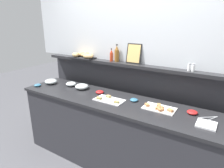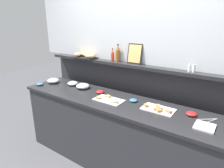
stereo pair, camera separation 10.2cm
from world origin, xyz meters
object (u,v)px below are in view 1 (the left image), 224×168
(vinegar_bottle_amber, at_px, (117,54))
(condiment_bowl_dark, at_px, (100,92))
(glass_bowl_large, at_px, (51,82))
(glass_bowl_medium, at_px, (82,87))
(bread_basket, at_px, (84,55))
(serving_tongs, at_px, (210,118))
(hot_sauce_bottle, at_px, (111,56))
(salt_shaker, at_px, (189,67))
(condiment_bowl_cream, at_px, (38,85))
(framed_picture, at_px, (134,54))
(glass_bowl_small, at_px, (71,84))
(condiment_bowl_red, at_px, (192,112))
(condiment_bowl_teal, at_px, (134,100))
(sandwich_platter_rear, at_px, (109,100))
(pepper_shaker, at_px, (193,68))
(sandwich_platter_front, at_px, (159,108))
(napkin_stack, at_px, (206,124))

(vinegar_bottle_amber, bearing_deg, condiment_bowl_dark, -98.69)
(glass_bowl_large, xyz_separation_m, glass_bowl_medium, (0.55, 0.07, 0.00))
(bread_basket, bearing_deg, glass_bowl_large, -134.96)
(serving_tongs, relative_size, hot_sauce_bottle, 0.96)
(salt_shaker, distance_m, bread_basket, 1.52)
(condiment_bowl_cream, bearing_deg, glass_bowl_medium, 22.06)
(framed_picture, bearing_deg, glass_bowl_small, -159.02)
(condiment_bowl_red, distance_m, condiment_bowl_cream, 2.11)
(salt_shaker, bearing_deg, framed_picture, 176.90)
(serving_tongs, height_order, bread_basket, bread_basket)
(condiment_bowl_teal, bearing_deg, vinegar_bottle_amber, 142.89)
(sandwich_platter_rear, xyz_separation_m, pepper_shaker, (0.83, 0.45, 0.41))
(glass_bowl_small, bearing_deg, serving_tongs, -0.55)
(salt_shaker, xyz_separation_m, framed_picture, (-0.71, 0.04, 0.09))
(glass_bowl_medium, relative_size, bread_basket, 0.43)
(condiment_bowl_red, relative_size, pepper_shaker, 1.22)
(glass_bowl_large, bearing_deg, sandwich_platter_front, 0.43)
(condiment_bowl_teal, relative_size, bread_basket, 0.22)
(condiment_bowl_dark, bearing_deg, sandwich_platter_rear, -30.01)
(sandwich_platter_front, bearing_deg, glass_bowl_medium, 177.27)
(condiment_bowl_cream, xyz_separation_m, condiment_bowl_dark, (0.94, 0.24, 0.00))
(sandwich_platter_rear, height_order, vinegar_bottle_amber, vinegar_bottle_amber)
(sandwich_platter_rear, bearing_deg, condiment_bowl_teal, 27.75)
(framed_picture, bearing_deg, sandwich_platter_rear, -98.45)
(condiment_bowl_teal, height_order, bread_basket, bread_basket)
(sandwich_platter_rear, height_order, pepper_shaker, pepper_shaker)
(serving_tongs, relative_size, napkin_stack, 0.99)
(sandwich_platter_front, relative_size, glass_bowl_medium, 1.86)
(glass_bowl_medium, distance_m, napkin_stack, 1.63)
(salt_shaker, xyz_separation_m, bread_basket, (-1.52, -0.00, -0.00))
(condiment_bowl_red, bearing_deg, glass_bowl_small, 179.77)
(pepper_shaker, bearing_deg, bread_basket, -179.83)
(glass_bowl_medium, height_order, condiment_bowl_teal, glass_bowl_medium)
(condiment_bowl_red, distance_m, serving_tongs, 0.17)
(sandwich_platter_rear, height_order, napkin_stack, sandwich_platter_rear)
(condiment_bowl_teal, height_order, vinegar_bottle_amber, vinegar_bottle_amber)
(hot_sauce_bottle, bearing_deg, condiment_bowl_dark, -86.32)
(sandwich_platter_rear, distance_m, framed_picture, 0.70)
(glass_bowl_medium, height_order, condiment_bowl_cream, glass_bowl_medium)
(glass_bowl_small, relative_size, condiment_bowl_cream, 1.50)
(salt_shaker, distance_m, pepper_shaker, 0.04)
(sandwich_platter_front, bearing_deg, vinegar_bottle_amber, 153.42)
(hot_sauce_bottle, distance_m, framed_picture, 0.33)
(bread_basket, bearing_deg, glass_bowl_medium, -58.58)
(glass_bowl_medium, height_order, salt_shaker, salt_shaker)
(condiment_bowl_teal, bearing_deg, glass_bowl_small, 178.56)
(condiment_bowl_cream, xyz_separation_m, pepper_shaker, (2.00, 0.56, 0.40))
(hot_sauce_bottle, bearing_deg, condiment_bowl_cream, -148.58)
(glass_bowl_medium, relative_size, condiment_bowl_cream, 1.85)
(glass_bowl_large, xyz_separation_m, pepper_shaker, (1.93, 0.37, 0.39))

